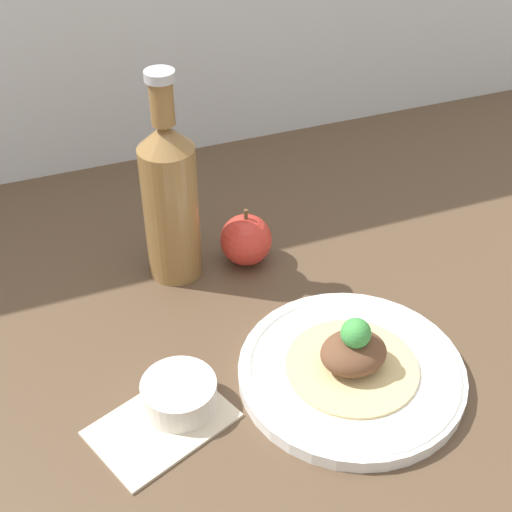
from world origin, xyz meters
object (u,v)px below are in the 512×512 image
at_px(plated_food, 353,354).
at_px(apple, 246,240).
at_px(dipping_bowl, 179,395).
at_px(plate, 351,371).
at_px(cider_bottle, 170,197).

distance_m(plated_food, apple, 0.26).
height_order(plated_food, dipping_bowl, plated_food).
height_order(plate, dipping_bowl, dipping_bowl).
distance_m(plate, dipping_bowl, 0.21).
bearing_deg(plate, plated_food, -90.00).
bearing_deg(plate, apple, 98.28).
distance_m(cider_bottle, apple, 0.13).
bearing_deg(plate, cider_bottle, 116.80).
xyz_separation_m(plate, apple, (-0.04, 0.26, 0.03)).
distance_m(plate, apple, 0.27).
distance_m(plate, plated_food, 0.03).
xyz_separation_m(cider_bottle, apple, (0.10, -0.02, -0.09)).
distance_m(plate, cider_bottle, 0.33).
relative_size(plated_food, dipping_bowl, 1.83).
distance_m(cider_bottle, dipping_bowl, 0.28).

